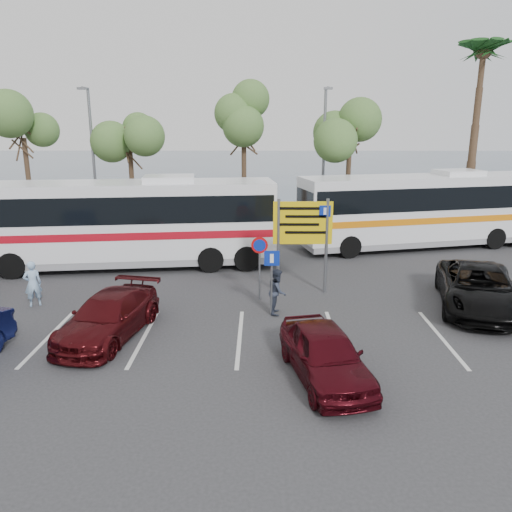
{
  "coord_description": "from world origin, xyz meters",
  "views": [
    {
      "loc": [
        -0.61,
        -14.95,
        6.27
      ],
      "look_at": [
        -0.73,
        3.0,
        1.48
      ],
      "focal_mm": 35.0,
      "sensor_mm": 36.0,
      "label": 1
    }
  ],
  "objects_px": {
    "coach_bus_right": "(422,212)",
    "coach_bus_left": "(126,226)",
    "suv_black": "(479,288)",
    "pedestrian_far": "(277,291)",
    "car_maroon": "(109,316)",
    "car_red": "(325,354)",
    "street_lamp_left": "(93,154)",
    "direction_sign": "(303,230)",
    "pedestrian_near": "(33,284)",
    "street_lamp_right": "(324,154)"
  },
  "relations": [
    {
      "from": "coach_bus_right",
      "to": "coach_bus_left",
      "type": "bearing_deg",
      "value": -164.97
    },
    {
      "from": "suv_black",
      "to": "pedestrian_far",
      "type": "relative_size",
      "value": 3.49
    },
    {
      "from": "suv_black",
      "to": "pedestrian_far",
      "type": "bearing_deg",
      "value": -160.79
    },
    {
      "from": "car_maroon",
      "to": "coach_bus_right",
      "type": "bearing_deg",
      "value": 53.53
    },
    {
      "from": "car_maroon",
      "to": "car_red",
      "type": "height_order",
      "value": "car_red"
    },
    {
      "from": "coach_bus_right",
      "to": "car_maroon",
      "type": "relative_size",
      "value": 2.9
    },
    {
      "from": "coach_bus_right",
      "to": "street_lamp_left",
      "type": "bearing_deg",
      "value": 170.35
    },
    {
      "from": "direction_sign",
      "to": "coach_bus_left",
      "type": "relative_size",
      "value": 0.27
    },
    {
      "from": "street_lamp_left",
      "to": "pedestrian_near",
      "type": "distance_m",
      "value": 12.54
    },
    {
      "from": "car_red",
      "to": "coach_bus_left",
      "type": "bearing_deg",
      "value": 114.38
    },
    {
      "from": "street_lamp_left",
      "to": "suv_black",
      "type": "distance_m",
      "value": 21.17
    },
    {
      "from": "street_lamp_right",
      "to": "suv_black",
      "type": "height_order",
      "value": "street_lamp_right"
    },
    {
      "from": "street_lamp_right",
      "to": "pedestrian_far",
      "type": "height_order",
      "value": "street_lamp_right"
    },
    {
      "from": "street_lamp_right",
      "to": "car_maroon",
      "type": "distance_m",
      "value": 17.09
    },
    {
      "from": "street_lamp_right",
      "to": "coach_bus_right",
      "type": "bearing_deg",
      "value": -32.39
    },
    {
      "from": "car_maroon",
      "to": "pedestrian_near",
      "type": "relative_size",
      "value": 2.73
    },
    {
      "from": "street_lamp_left",
      "to": "direction_sign",
      "type": "height_order",
      "value": "street_lamp_left"
    },
    {
      "from": "street_lamp_right",
      "to": "street_lamp_left",
      "type": "bearing_deg",
      "value": 180.0
    },
    {
      "from": "direction_sign",
      "to": "suv_black",
      "type": "xyz_separation_m",
      "value": [
        6.0,
        -1.7,
        -1.67
      ]
    },
    {
      "from": "direction_sign",
      "to": "coach_bus_left",
      "type": "distance_m",
      "value": 8.29
    },
    {
      "from": "pedestrian_near",
      "to": "pedestrian_far",
      "type": "relative_size",
      "value": 1.05
    },
    {
      "from": "direction_sign",
      "to": "pedestrian_near",
      "type": "xyz_separation_m",
      "value": [
        -9.58,
        -1.55,
        -1.61
      ]
    },
    {
      "from": "direction_sign",
      "to": "car_maroon",
      "type": "relative_size",
      "value": 0.8
    },
    {
      "from": "suv_black",
      "to": "pedestrian_far",
      "type": "height_order",
      "value": "pedestrian_far"
    },
    {
      "from": "coach_bus_right",
      "to": "car_red",
      "type": "relative_size",
      "value": 3.26
    },
    {
      "from": "direction_sign",
      "to": "car_red",
      "type": "bearing_deg",
      "value": -89.63
    },
    {
      "from": "coach_bus_left",
      "to": "pedestrian_near",
      "type": "height_order",
      "value": "coach_bus_left"
    },
    {
      "from": "coach_bus_left",
      "to": "street_lamp_right",
      "type": "bearing_deg",
      "value": 35.79
    },
    {
      "from": "street_lamp_right",
      "to": "car_red",
      "type": "distance_m",
      "value": 17.57
    },
    {
      "from": "direction_sign",
      "to": "suv_black",
      "type": "distance_m",
      "value": 6.45
    },
    {
      "from": "pedestrian_far",
      "to": "direction_sign",
      "type": "bearing_deg",
      "value": -19.63
    },
    {
      "from": "coach_bus_left",
      "to": "pedestrian_far",
      "type": "relative_size",
      "value": 8.53
    },
    {
      "from": "street_lamp_left",
      "to": "suv_black",
      "type": "relative_size",
      "value": 1.47
    },
    {
      "from": "coach_bus_right",
      "to": "car_red",
      "type": "bearing_deg",
      "value": -115.62
    },
    {
      "from": "coach_bus_right",
      "to": "pedestrian_near",
      "type": "relative_size",
      "value": 7.92
    },
    {
      "from": "street_lamp_right",
      "to": "suv_black",
      "type": "bearing_deg",
      "value": -71.59
    },
    {
      "from": "car_maroon",
      "to": "direction_sign",
      "type": "bearing_deg",
      "value": 46.05
    },
    {
      "from": "street_lamp_left",
      "to": "suv_black",
      "type": "height_order",
      "value": "street_lamp_left"
    },
    {
      "from": "direction_sign",
      "to": "pedestrian_far",
      "type": "distance_m",
      "value": 2.93
    },
    {
      "from": "car_maroon",
      "to": "suv_black",
      "type": "xyz_separation_m",
      "value": [
        12.14,
        2.47,
        0.11
      ]
    },
    {
      "from": "street_lamp_right",
      "to": "pedestrian_near",
      "type": "relative_size",
      "value": 4.88
    },
    {
      "from": "pedestrian_near",
      "to": "pedestrian_far",
      "type": "height_order",
      "value": "pedestrian_near"
    },
    {
      "from": "car_red",
      "to": "suv_black",
      "type": "xyz_separation_m",
      "value": [
        5.95,
        5.0,
        0.08
      ]
    },
    {
      "from": "street_lamp_left",
      "to": "direction_sign",
      "type": "relative_size",
      "value": 2.23
    },
    {
      "from": "pedestrian_far",
      "to": "car_maroon",
      "type": "bearing_deg",
      "value": 115.93
    },
    {
      "from": "coach_bus_right",
      "to": "pedestrian_far",
      "type": "relative_size",
      "value": 8.33
    },
    {
      "from": "pedestrian_near",
      "to": "street_lamp_right",
      "type": "bearing_deg",
      "value": -165.17
    },
    {
      "from": "car_maroon",
      "to": "suv_black",
      "type": "relative_size",
      "value": 0.82
    },
    {
      "from": "street_lamp_left",
      "to": "coach_bus_right",
      "type": "relative_size",
      "value": 0.62
    },
    {
      "from": "car_maroon",
      "to": "street_lamp_right",
      "type": "bearing_deg",
      "value": 72.56
    }
  ]
}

